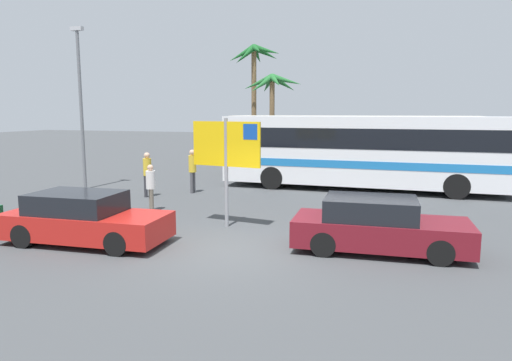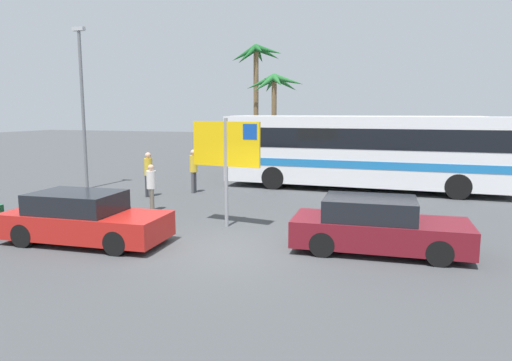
{
  "view_description": "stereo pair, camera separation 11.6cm",
  "coord_description": "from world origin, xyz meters",
  "px_view_note": "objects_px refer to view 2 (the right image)",
  "views": [
    {
      "loc": [
        4.1,
        -10.2,
        3.38
      ],
      "look_at": [
        -0.28,
        3.06,
        1.3
      ],
      "focal_mm": 32.54,
      "sensor_mm": 36.0,
      "label": 1
    },
    {
      "loc": [
        4.21,
        -10.17,
        3.38
      ],
      "look_at": [
        -0.28,
        3.06,
        1.3
      ],
      "focal_mm": 32.54,
      "sensor_mm": 36.0,
      "label": 2
    }
  ],
  "objects_px": {
    "bus_rear_coach": "(351,144)",
    "pedestrian_crossing_lot": "(148,171)",
    "ferry_sign": "(227,148)",
    "pedestrian_near_sign": "(151,184)",
    "car_red": "(84,219)",
    "car_maroon": "(377,226)",
    "pedestrian_by_bus": "(194,167)",
    "bus_front_coach": "(364,149)"
  },
  "relations": [
    {
      "from": "bus_rear_coach",
      "to": "ferry_sign",
      "type": "distance_m",
      "value": 11.44
    },
    {
      "from": "bus_rear_coach",
      "to": "pedestrian_by_bus",
      "type": "distance_m",
      "value": 8.5
    },
    {
      "from": "bus_front_coach",
      "to": "car_red",
      "type": "bearing_deg",
      "value": -118.94
    },
    {
      "from": "bus_front_coach",
      "to": "pedestrian_by_bus",
      "type": "xyz_separation_m",
      "value": [
        -6.63,
        -3.11,
        -0.7
      ]
    },
    {
      "from": "car_maroon",
      "to": "bus_front_coach",
      "type": "bearing_deg",
      "value": 94.45
    },
    {
      "from": "ferry_sign",
      "to": "pedestrian_near_sign",
      "type": "bearing_deg",
      "value": 167.74
    },
    {
      "from": "bus_front_coach",
      "to": "car_red",
      "type": "xyz_separation_m",
      "value": [
        -5.98,
        -10.81,
        -1.15
      ]
    },
    {
      "from": "bus_rear_coach",
      "to": "car_red",
      "type": "height_order",
      "value": "bus_rear_coach"
    },
    {
      "from": "pedestrian_by_bus",
      "to": "ferry_sign",
      "type": "bearing_deg",
      "value": 130.4
    },
    {
      "from": "car_maroon",
      "to": "pedestrian_crossing_lot",
      "type": "height_order",
      "value": "pedestrian_crossing_lot"
    },
    {
      "from": "bus_front_coach",
      "to": "bus_rear_coach",
      "type": "xyz_separation_m",
      "value": [
        -0.95,
        3.18,
        0.0
      ]
    },
    {
      "from": "ferry_sign",
      "to": "car_maroon",
      "type": "height_order",
      "value": "ferry_sign"
    },
    {
      "from": "car_red",
      "to": "car_maroon",
      "type": "bearing_deg",
      "value": 9.06
    },
    {
      "from": "bus_front_coach",
      "to": "ferry_sign",
      "type": "bearing_deg",
      "value": -110.95
    },
    {
      "from": "car_maroon",
      "to": "pedestrian_crossing_lot",
      "type": "bearing_deg",
      "value": 149.7
    },
    {
      "from": "car_maroon",
      "to": "pedestrian_by_bus",
      "type": "relative_size",
      "value": 2.34
    },
    {
      "from": "bus_front_coach",
      "to": "car_maroon",
      "type": "relative_size",
      "value": 2.84
    },
    {
      "from": "car_red",
      "to": "pedestrian_by_bus",
      "type": "distance_m",
      "value": 7.73
    },
    {
      "from": "bus_rear_coach",
      "to": "ferry_sign",
      "type": "relative_size",
      "value": 3.77
    },
    {
      "from": "bus_rear_coach",
      "to": "pedestrian_crossing_lot",
      "type": "xyz_separation_m",
      "value": [
        -6.96,
        -7.7,
        -0.73
      ]
    },
    {
      "from": "bus_rear_coach",
      "to": "pedestrian_crossing_lot",
      "type": "height_order",
      "value": "bus_rear_coach"
    },
    {
      "from": "pedestrian_crossing_lot",
      "to": "pedestrian_by_bus",
      "type": "distance_m",
      "value": 1.91
    },
    {
      "from": "bus_rear_coach",
      "to": "car_red",
      "type": "distance_m",
      "value": 14.91
    },
    {
      "from": "car_red",
      "to": "ferry_sign",
      "type": "bearing_deg",
      "value": 40.02
    },
    {
      "from": "bus_rear_coach",
      "to": "ferry_sign",
      "type": "height_order",
      "value": "ferry_sign"
    },
    {
      "from": "pedestrian_near_sign",
      "to": "ferry_sign",
      "type": "bearing_deg",
      "value": -59.88
    },
    {
      "from": "bus_rear_coach",
      "to": "pedestrian_near_sign",
      "type": "distance_m",
      "value": 11.43
    },
    {
      "from": "ferry_sign",
      "to": "car_red",
      "type": "bearing_deg",
      "value": -128.57
    },
    {
      "from": "bus_front_coach",
      "to": "pedestrian_crossing_lot",
      "type": "relative_size",
      "value": 6.77
    },
    {
      "from": "bus_front_coach",
      "to": "car_maroon",
      "type": "bearing_deg",
      "value": -82.1
    },
    {
      "from": "bus_front_coach",
      "to": "car_red",
      "type": "relative_size",
      "value": 2.79
    },
    {
      "from": "ferry_sign",
      "to": "pedestrian_near_sign",
      "type": "xyz_separation_m",
      "value": [
        -3.3,
        1.2,
        -1.39
      ]
    },
    {
      "from": "car_maroon",
      "to": "pedestrian_by_bus",
      "type": "distance_m",
      "value": 9.97
    },
    {
      "from": "car_red",
      "to": "pedestrian_by_bus",
      "type": "height_order",
      "value": "pedestrian_by_bus"
    },
    {
      "from": "car_red",
      "to": "bus_front_coach",
      "type": "bearing_deg",
      "value": 57.43
    },
    {
      "from": "car_red",
      "to": "pedestrian_near_sign",
      "type": "relative_size",
      "value": 2.7
    },
    {
      "from": "bus_front_coach",
      "to": "car_maroon",
      "type": "height_order",
      "value": "bus_front_coach"
    },
    {
      "from": "bus_front_coach",
      "to": "pedestrian_near_sign",
      "type": "distance_m",
      "value": 9.39
    },
    {
      "from": "ferry_sign",
      "to": "pedestrian_by_bus",
      "type": "bearing_deg",
      "value": 133.54
    },
    {
      "from": "bus_rear_coach",
      "to": "pedestrian_near_sign",
      "type": "xyz_separation_m",
      "value": [
        -5.42,
        -10.02,
        -0.84
      ]
    },
    {
      "from": "pedestrian_by_bus",
      "to": "pedestrian_near_sign",
      "type": "height_order",
      "value": "pedestrian_by_bus"
    },
    {
      "from": "bus_front_coach",
      "to": "car_maroon",
      "type": "xyz_separation_m",
      "value": [
        1.27,
        -9.17,
        -1.15
      ]
    }
  ]
}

